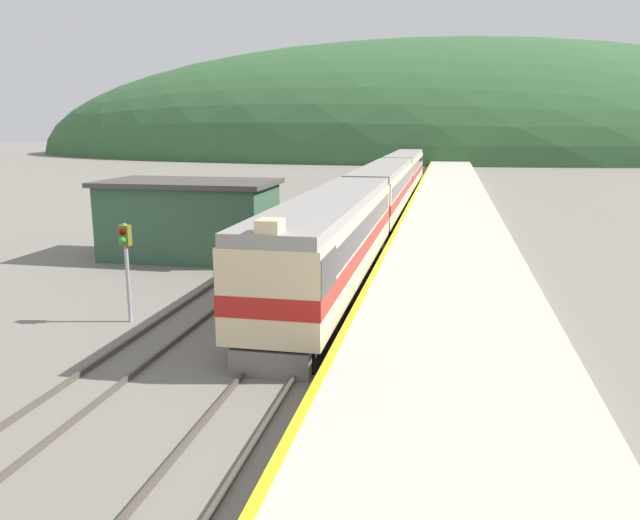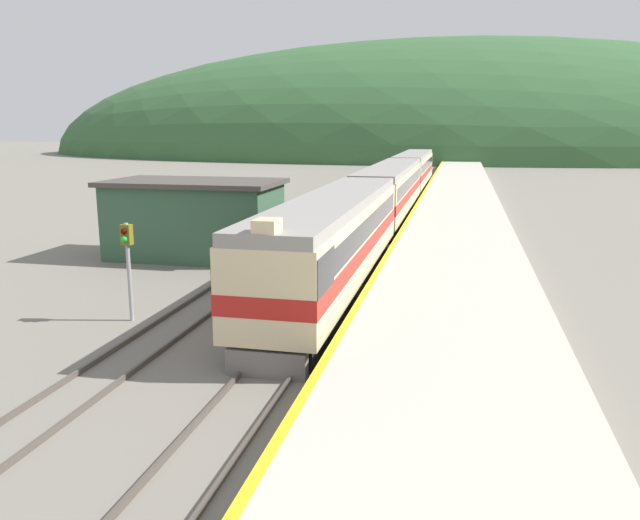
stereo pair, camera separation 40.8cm
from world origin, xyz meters
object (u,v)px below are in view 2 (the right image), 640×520
Objects in this scene: express_train_lead_car at (333,241)px; carriage_second at (391,190)px; signal_post_siding at (127,251)px; carriage_third at (414,170)px.

express_train_lead_car is 21.15m from carriage_second.
signal_post_siding is (-6.20, -26.43, 0.35)m from carriage_second.
carriage_second is at bearing 76.80° from signal_post_siding.
carriage_third is at bearing 82.69° from signal_post_siding.
signal_post_siding is at bearing -103.20° from carriage_second.
signal_post_siding is (-6.20, -48.36, 0.35)m from carriage_third.
carriage_third is 6.02× the size of signal_post_siding.
express_train_lead_car is 0.90× the size of carriage_third.
carriage_second is (0.00, 21.15, -0.01)m from express_train_lead_car.
express_train_lead_car is 8.15m from signal_post_siding.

